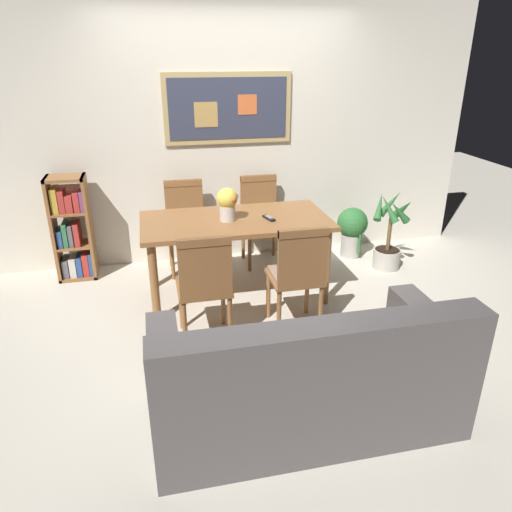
{
  "coord_description": "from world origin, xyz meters",
  "views": [
    {
      "loc": [
        -0.82,
        -3.5,
        2.1
      ],
      "look_at": [
        -0.08,
        -0.22,
        0.65
      ],
      "focal_mm": 33.66,
      "sensor_mm": 36.0,
      "label": 1
    }
  ],
  "objects_px": {
    "dining_table": "(236,229)",
    "dining_chair_near_left": "(204,280)",
    "dining_chair_far_right": "(260,213)",
    "dining_chair_near_right": "(298,270)",
    "potted_palm": "(388,240)",
    "leather_couch": "(306,380)",
    "flower_vase": "(227,202)",
    "dining_chair_far_left": "(186,219)",
    "tv_remote": "(269,218)",
    "potted_ivy": "(352,229)",
    "bookshelf": "(73,231)"
  },
  "relations": [
    {
      "from": "potted_palm",
      "to": "dining_chair_far_right",
      "type": "bearing_deg",
      "value": 158.9
    },
    {
      "from": "bookshelf",
      "to": "dining_chair_near_left",
      "type": "bearing_deg",
      "value": -53.04
    },
    {
      "from": "dining_chair_near_right",
      "to": "dining_chair_near_left",
      "type": "height_order",
      "value": "same"
    },
    {
      "from": "dining_chair_near_left",
      "to": "potted_palm",
      "type": "height_order",
      "value": "dining_chair_near_left"
    },
    {
      "from": "dining_chair_far_left",
      "to": "dining_chair_near_left",
      "type": "distance_m",
      "value": 1.44
    },
    {
      "from": "flower_vase",
      "to": "potted_ivy",
      "type": "bearing_deg",
      "value": 23.72
    },
    {
      "from": "dining_chair_near_right",
      "to": "dining_chair_far_right",
      "type": "distance_m",
      "value": 1.45
    },
    {
      "from": "dining_chair_near_left",
      "to": "leather_couch",
      "type": "distance_m",
      "value": 1.13
    },
    {
      "from": "dining_chair_near_right",
      "to": "leather_couch",
      "type": "xyz_separation_m",
      "value": [
        -0.26,
        -1.02,
        -0.23
      ]
    },
    {
      "from": "potted_palm",
      "to": "tv_remote",
      "type": "bearing_deg",
      "value": -166.49
    },
    {
      "from": "dining_chair_far_left",
      "to": "tv_remote",
      "type": "bearing_deg",
      "value": -49.33
    },
    {
      "from": "dining_chair_near_right",
      "to": "bookshelf",
      "type": "height_order",
      "value": "bookshelf"
    },
    {
      "from": "dining_chair_near_right",
      "to": "tv_remote",
      "type": "distance_m",
      "value": 0.68
    },
    {
      "from": "dining_chair_near_left",
      "to": "dining_chair_far_right",
      "type": "xyz_separation_m",
      "value": [
        0.77,
        1.47,
        0.0
      ]
    },
    {
      "from": "bookshelf",
      "to": "dining_chair_far_left",
      "type": "bearing_deg",
      "value": -1.45
    },
    {
      "from": "leather_couch",
      "to": "flower_vase",
      "type": "height_order",
      "value": "flower_vase"
    },
    {
      "from": "potted_ivy",
      "to": "potted_palm",
      "type": "bearing_deg",
      "value": -57.28
    },
    {
      "from": "dining_chair_far_right",
      "to": "tv_remote",
      "type": "distance_m",
      "value": 0.84
    },
    {
      "from": "potted_ivy",
      "to": "tv_remote",
      "type": "xyz_separation_m",
      "value": [
        -1.11,
        -0.7,
        0.44
      ]
    },
    {
      "from": "dining_chair_far_right",
      "to": "flower_vase",
      "type": "relative_size",
      "value": 3.19
    },
    {
      "from": "potted_ivy",
      "to": "dining_chair_far_left",
      "type": "bearing_deg",
      "value": 177.55
    },
    {
      "from": "dining_chair_far_left",
      "to": "dining_chair_near_left",
      "type": "relative_size",
      "value": 1.0
    },
    {
      "from": "dining_chair_near_left",
      "to": "flower_vase",
      "type": "bearing_deg",
      "value": 67.31
    },
    {
      "from": "leather_couch",
      "to": "bookshelf",
      "type": "xyz_separation_m",
      "value": [
        -1.57,
        2.47,
        0.17
      ]
    },
    {
      "from": "dining_chair_far_right",
      "to": "dining_table",
      "type": "bearing_deg",
      "value": -118.49
    },
    {
      "from": "dining_chair_far_left",
      "to": "dining_table",
      "type": "bearing_deg",
      "value": -61.25
    },
    {
      "from": "dining_table",
      "to": "potted_palm",
      "type": "distance_m",
      "value": 1.69
    },
    {
      "from": "dining_chair_near_left",
      "to": "leather_couch",
      "type": "relative_size",
      "value": 0.51
    },
    {
      "from": "dining_chair_near_right",
      "to": "potted_palm",
      "type": "relative_size",
      "value": 1.12
    },
    {
      "from": "dining_chair_near_right",
      "to": "flower_vase",
      "type": "distance_m",
      "value": 0.9
    },
    {
      "from": "dining_chair_near_right",
      "to": "potted_ivy",
      "type": "relative_size",
      "value": 1.66
    },
    {
      "from": "potted_palm",
      "to": "potted_ivy",
      "type": "bearing_deg",
      "value": 122.72
    },
    {
      "from": "dining_chair_far_left",
      "to": "leather_couch",
      "type": "relative_size",
      "value": 0.51
    },
    {
      "from": "flower_vase",
      "to": "dining_chair_near_right",
      "type": "bearing_deg",
      "value": -58.74
    },
    {
      "from": "potted_ivy",
      "to": "tv_remote",
      "type": "bearing_deg",
      "value": -147.79
    },
    {
      "from": "dining_chair_near_left",
      "to": "tv_remote",
      "type": "xyz_separation_m",
      "value": [
        0.65,
        0.66,
        0.21
      ]
    },
    {
      "from": "dining_chair_far_right",
      "to": "potted_palm",
      "type": "height_order",
      "value": "dining_chair_far_right"
    },
    {
      "from": "dining_chair_near_right",
      "to": "flower_vase",
      "type": "relative_size",
      "value": 3.19
    },
    {
      "from": "dining_chair_far_left",
      "to": "potted_palm",
      "type": "relative_size",
      "value": 1.12
    },
    {
      "from": "dining_chair_near_right",
      "to": "dining_chair_far_left",
      "type": "xyz_separation_m",
      "value": [
        -0.74,
        1.42,
        0.0
      ]
    },
    {
      "from": "dining_chair_far_right",
      "to": "potted_ivy",
      "type": "distance_m",
      "value": 1.03
    },
    {
      "from": "leather_couch",
      "to": "dining_chair_near_right",
      "type": "bearing_deg",
      "value": 75.82
    },
    {
      "from": "dining_chair_near_right",
      "to": "dining_chair_far_left",
      "type": "bearing_deg",
      "value": 117.48
    },
    {
      "from": "dining_table",
      "to": "flower_vase",
      "type": "height_order",
      "value": "flower_vase"
    },
    {
      "from": "dining_chair_far_left",
      "to": "dining_chair_far_right",
      "type": "bearing_deg",
      "value": 1.99
    },
    {
      "from": "dining_chair_far_left",
      "to": "flower_vase",
      "type": "bearing_deg",
      "value": -66.46
    },
    {
      "from": "dining_table",
      "to": "dining_chair_near_left",
      "type": "xyz_separation_m",
      "value": [
        -0.37,
        -0.74,
        -0.11
      ]
    },
    {
      "from": "dining_table",
      "to": "dining_chair_near_right",
      "type": "xyz_separation_m",
      "value": [
        0.35,
        -0.72,
        -0.11
      ]
    },
    {
      "from": "dining_chair_near_left",
      "to": "bookshelf",
      "type": "relative_size",
      "value": 0.89
    },
    {
      "from": "dining_chair_near_right",
      "to": "dining_chair_far_right",
      "type": "relative_size",
      "value": 1.0
    }
  ]
}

